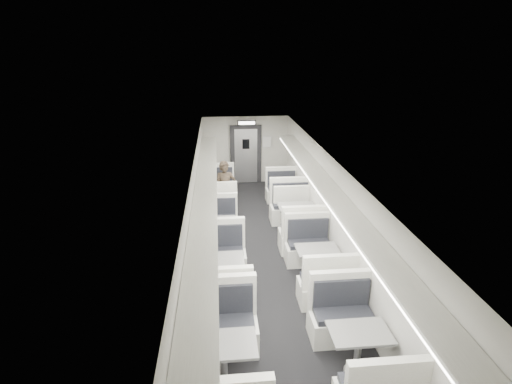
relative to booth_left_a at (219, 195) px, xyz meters
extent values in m
cube|color=black|center=(1.00, -3.72, -0.43)|extent=(3.00, 12.00, 0.12)
cube|color=silver|center=(1.00, -3.72, 2.09)|extent=(3.00, 12.00, 0.12)
cube|color=#B5B3A9|center=(1.00, 2.34, 0.83)|extent=(3.00, 0.12, 2.40)
cube|color=#B5B3A9|center=(-0.56, -3.72, 0.83)|extent=(0.12, 12.00, 2.40)
cube|color=#B5B3A9|center=(2.56, -3.72, 0.83)|extent=(0.12, 12.00, 2.40)
cube|color=white|center=(0.00, -0.76, -0.16)|extent=(1.03, 0.57, 0.44)
cube|color=black|center=(0.00, -0.73, 0.11)|extent=(0.91, 0.46, 0.10)
cube|color=white|center=(0.00, -0.97, 0.40)|extent=(1.03, 0.12, 0.68)
cube|color=white|center=(0.00, 0.76, -0.16)|extent=(1.03, 0.57, 0.44)
cube|color=black|center=(0.00, 0.73, 0.11)|extent=(0.91, 0.46, 0.10)
cube|color=white|center=(0.00, 0.97, 0.40)|extent=(1.03, 0.12, 0.68)
cylinder|color=silver|center=(0.00, 0.00, -0.04)|extent=(0.10, 0.10, 0.67)
cylinder|color=silver|center=(0.00, 0.00, -0.36)|extent=(0.35, 0.35, 0.03)
cube|color=slate|center=(0.00, 0.00, 0.34)|extent=(0.86, 0.58, 0.04)
cube|color=white|center=(0.00, -3.29, -0.17)|extent=(0.96, 0.54, 0.41)
cube|color=black|center=(0.00, -3.26, 0.08)|extent=(0.86, 0.43, 0.09)
cube|color=white|center=(0.00, -3.48, 0.35)|extent=(0.96, 0.11, 0.64)
cube|color=white|center=(0.00, -1.87, -0.17)|extent=(0.96, 0.54, 0.41)
cube|color=black|center=(0.00, -1.90, 0.08)|extent=(0.86, 0.43, 0.09)
cube|color=white|center=(0.00, -1.67, 0.35)|extent=(0.96, 0.11, 0.64)
cylinder|color=silver|center=(0.00, -2.58, -0.06)|extent=(0.09, 0.09, 0.63)
cylinder|color=silver|center=(0.00, -2.58, -0.36)|extent=(0.33, 0.33, 0.03)
cube|color=slate|center=(0.00, -2.58, 0.29)|extent=(0.80, 0.55, 0.04)
cube|color=white|center=(0.00, -5.46, -0.14)|extent=(1.10, 0.61, 0.47)
cube|color=black|center=(0.00, -5.43, 0.14)|extent=(0.97, 0.49, 0.10)
cube|color=white|center=(0.00, -5.68, 0.45)|extent=(1.10, 0.12, 0.72)
cube|color=white|center=(0.00, -3.85, -0.14)|extent=(1.10, 0.61, 0.47)
cube|color=black|center=(0.00, -3.88, 0.14)|extent=(0.97, 0.49, 0.10)
cube|color=white|center=(0.00, -3.62, 0.45)|extent=(1.10, 0.12, 0.72)
cylinder|color=silver|center=(0.00, -4.65, -0.02)|extent=(0.10, 0.10, 0.71)
cylinder|color=silver|center=(0.00, -4.65, -0.36)|extent=(0.37, 0.37, 0.03)
cube|color=slate|center=(0.00, -4.65, 0.38)|extent=(0.91, 0.62, 0.04)
cube|color=white|center=(0.00, -6.22, -0.13)|extent=(1.14, 0.63, 0.48)
cube|color=black|center=(0.00, -6.26, 0.16)|extent=(1.01, 0.50, 0.11)
cube|color=white|center=(0.00, -5.99, 0.48)|extent=(1.14, 0.13, 0.75)
cylinder|color=silver|center=(0.00, -7.06, 0.00)|extent=(0.11, 0.11, 0.74)
cube|color=slate|center=(0.00, -7.06, 0.41)|extent=(0.94, 0.64, 0.04)
cube|color=white|center=(2.00, -1.17, -0.16)|extent=(0.99, 0.55, 0.42)
cube|color=black|center=(2.00, -1.15, 0.09)|extent=(0.88, 0.44, 0.09)
cube|color=white|center=(2.00, -1.38, 0.38)|extent=(0.99, 0.11, 0.66)
cube|color=white|center=(2.00, 0.29, -0.16)|extent=(0.99, 0.55, 0.42)
cube|color=black|center=(2.00, 0.26, 0.09)|extent=(0.88, 0.44, 0.09)
cube|color=white|center=(2.00, 0.49, 0.38)|extent=(0.99, 0.11, 0.66)
cylinder|color=silver|center=(2.00, -0.44, -0.05)|extent=(0.09, 0.09, 0.65)
cylinder|color=silver|center=(2.00, -0.44, -0.36)|extent=(0.34, 0.34, 0.03)
cube|color=slate|center=(2.00, -0.44, 0.31)|extent=(0.83, 0.56, 0.04)
cube|color=white|center=(2.00, -3.02, -0.13)|extent=(1.15, 0.64, 0.49)
cube|color=black|center=(2.00, -2.99, 0.17)|extent=(1.02, 0.51, 0.11)
cube|color=white|center=(2.00, -3.25, 0.49)|extent=(1.15, 0.13, 0.76)
cube|color=white|center=(2.00, -1.33, -0.13)|extent=(1.15, 0.64, 0.49)
cube|color=black|center=(2.00, -1.37, 0.17)|extent=(1.02, 0.51, 0.11)
cube|color=white|center=(2.00, -1.10, 0.49)|extent=(1.15, 0.13, 0.76)
cylinder|color=silver|center=(2.00, -2.18, 0.00)|extent=(0.11, 0.11, 0.75)
cylinder|color=silver|center=(2.00, -2.18, -0.36)|extent=(0.39, 0.39, 0.03)
cube|color=slate|center=(2.00, -2.18, 0.41)|extent=(0.95, 0.65, 0.04)
cube|color=white|center=(2.00, -5.16, -0.15)|extent=(1.05, 0.59, 0.45)
cube|color=black|center=(2.00, -5.13, 0.12)|extent=(0.94, 0.47, 0.10)
cube|color=white|center=(2.00, -5.37, 0.42)|extent=(1.05, 0.12, 0.70)
cube|color=white|center=(2.00, -3.61, -0.15)|extent=(1.05, 0.59, 0.45)
cube|color=black|center=(2.00, -3.64, 0.12)|extent=(0.94, 0.47, 0.10)
cube|color=white|center=(2.00, -3.39, 0.42)|extent=(1.05, 0.12, 0.70)
cylinder|color=silver|center=(2.00, -4.38, -0.03)|extent=(0.10, 0.10, 0.69)
cylinder|color=silver|center=(2.00, -4.38, -0.36)|extent=(0.36, 0.36, 0.03)
cube|color=slate|center=(2.00, -4.38, 0.35)|extent=(0.88, 0.60, 0.04)
cube|color=white|center=(2.00, -7.96, 0.44)|extent=(1.08, 0.12, 0.71)
cube|color=white|center=(2.00, -6.16, -0.15)|extent=(1.08, 0.60, 0.46)
cube|color=black|center=(2.00, -6.19, 0.13)|extent=(0.95, 0.48, 0.10)
cube|color=white|center=(2.00, -5.95, 0.44)|extent=(1.08, 0.12, 0.71)
cylinder|color=silver|center=(2.00, -6.95, -0.02)|extent=(0.10, 0.10, 0.70)
cylinder|color=silver|center=(2.00, -6.95, -0.36)|extent=(0.37, 0.37, 0.03)
cube|color=slate|center=(2.00, -6.95, 0.37)|extent=(0.89, 0.61, 0.04)
imported|color=black|center=(0.19, -0.79, 0.46)|extent=(0.62, 0.42, 1.66)
cube|color=black|center=(-0.49, -0.32, 0.98)|extent=(0.02, 1.18, 0.84)
cube|color=black|center=(-0.49, -2.52, 0.98)|extent=(0.02, 1.18, 0.84)
cube|color=black|center=(-0.49, -4.72, 0.98)|extent=(0.02, 1.18, 0.84)
cube|color=black|center=(-0.49, -6.92, 0.98)|extent=(0.02, 1.18, 0.84)
cube|color=white|center=(-0.26, -4.02, 1.55)|extent=(0.46, 10.40, 0.05)
cube|color=white|center=(-0.06, -4.02, 1.50)|extent=(0.05, 10.20, 0.04)
cube|color=white|center=(2.26, -4.02, 1.55)|extent=(0.46, 10.40, 0.05)
cube|color=white|center=(2.06, -4.02, 1.50)|extent=(0.05, 10.20, 0.04)
cube|color=black|center=(1.00, 2.22, 0.68)|extent=(1.10, 0.10, 2.10)
cube|color=silver|center=(1.00, 2.19, 0.63)|extent=(0.80, 0.05, 1.95)
cube|color=black|center=(1.00, 2.15, 1.08)|extent=(0.25, 0.02, 0.35)
cube|color=black|center=(1.00, 1.73, 1.91)|extent=(0.62, 0.10, 0.16)
cube|color=white|center=(1.00, 1.67, 1.91)|extent=(0.54, 0.02, 0.10)
cube|color=silver|center=(1.75, 2.20, 1.13)|extent=(0.32, 0.02, 0.40)
camera|label=1|loc=(0.02, -11.56, 4.31)|focal=28.00mm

